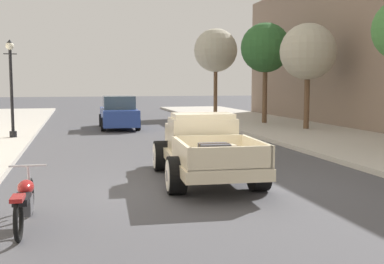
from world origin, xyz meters
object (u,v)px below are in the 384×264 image
object	(u,v)px
hotrod_truck_cream	(203,147)
car_background_blue	(119,113)
street_tree_third	(265,48)
street_tree_second	(308,52)
motorcycle_parked	(25,201)
street_tree_farthest	(216,51)
street_lamp_far	(11,81)

from	to	relation	value
hotrod_truck_cream	car_background_blue	distance (m)	13.19
street_tree_third	street_tree_second	bearing A→B (deg)	-80.30
car_background_blue	street_tree_third	bearing A→B (deg)	-0.49
motorcycle_parked	street_tree_farthest	world-z (taller)	street_tree_farthest
street_tree_third	street_tree_farthest	size ratio (longest dim) A/B	0.92
street_lamp_far	street_tree_second	size ratio (longest dim) A/B	0.78
motorcycle_parked	street_lamp_far	distance (m)	12.44
street_tree_third	street_lamp_far	bearing A→B (deg)	-161.50
hotrod_truck_cream	street_tree_second	size ratio (longest dim) A/B	1.02
car_background_blue	street_tree_second	xyz separation A→B (m)	(8.48, -3.71, 2.97)
street_tree_second	street_tree_third	size ratio (longest dim) A/B	0.92
car_background_blue	street_tree_third	distance (m)	8.55
street_lamp_far	street_tree_farthest	distance (m)	16.53
street_tree_second	car_background_blue	bearing A→B (deg)	156.33
street_lamp_far	street_tree_third	bearing A→B (deg)	18.50
hotrod_truck_cream	car_background_blue	xyz separation A→B (m)	(-0.91, 13.16, 0.01)
car_background_blue	street_tree_third	size ratio (longest dim) A/B	0.81
street_lamp_far	hotrod_truck_cream	bearing A→B (deg)	-58.62
car_background_blue	street_tree_second	size ratio (longest dim) A/B	0.88
motorcycle_parked	car_background_blue	xyz separation A→B (m)	(2.91, 16.39, 0.33)
car_background_blue	street_tree_farthest	xyz separation A→B (m)	(7.21, 7.20, 3.71)
car_background_blue	street_tree_second	world-z (taller)	street_tree_second
street_tree_second	street_tree_third	distance (m)	3.72
street_lamp_far	street_tree_second	xyz separation A→B (m)	(13.02, 0.50, 1.35)
street_lamp_far	street_tree_second	bearing A→B (deg)	2.21
motorcycle_parked	car_background_blue	size ratio (longest dim) A/B	0.49
hotrod_truck_cream	car_background_blue	bearing A→B (deg)	93.94
hotrod_truck_cream	motorcycle_parked	world-z (taller)	hotrod_truck_cream
hotrod_truck_cream	street_tree_farthest	xyz separation A→B (m)	(6.31, 20.36, 3.72)
street_tree_third	street_tree_farthest	xyz separation A→B (m)	(-0.64, 7.27, 0.32)
hotrod_truck_cream	car_background_blue	world-z (taller)	car_background_blue
street_tree_second	street_tree_farthest	bearing A→B (deg)	96.59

